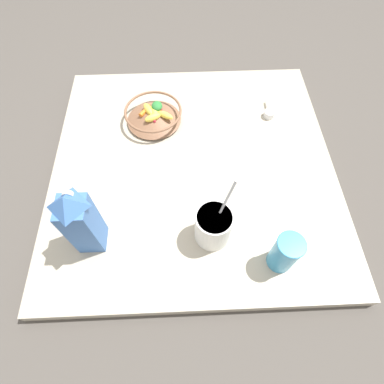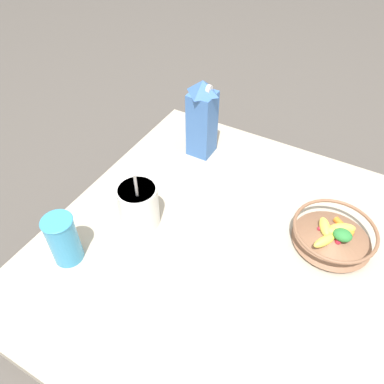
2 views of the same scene
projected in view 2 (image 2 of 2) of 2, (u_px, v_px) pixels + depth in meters
The scene contains 6 objects.
ground_plane at pixel (236, 258), 1.11m from camera, with size 6.00×6.00×0.00m, color #4C4742.
countertop at pixel (236, 253), 1.09m from camera, with size 1.08×1.08×0.05m.
fruit_bowl at pixel (334, 234), 1.06m from camera, with size 0.24×0.24×0.08m.
milk_carton at pixel (202, 118), 1.29m from camera, with size 0.08×0.08×0.29m.
yogurt_tub at pixel (139, 204), 1.09m from camera, with size 0.12×0.12×0.26m.
drinking_cup at pixel (63, 239), 1.00m from camera, with size 0.08×0.08×0.15m.
Camera 2 is at (-0.63, -0.21, 0.92)m, focal length 35.00 mm.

